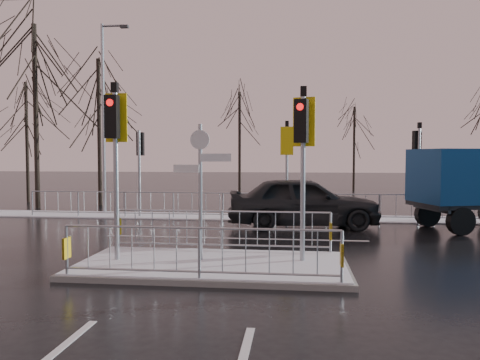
# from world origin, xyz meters

# --- Properties ---
(ground) EXTENTS (120.00, 120.00, 0.00)m
(ground) POSITION_xyz_m (0.00, 0.00, 0.00)
(ground) COLOR black
(ground) RESTS_ON ground
(snow_verge) EXTENTS (30.00, 2.00, 0.04)m
(snow_verge) POSITION_xyz_m (0.00, 8.60, 0.02)
(snow_verge) COLOR silver
(snow_verge) RESTS_ON ground
(lane_markings) EXTENTS (8.00, 11.38, 0.01)m
(lane_markings) POSITION_xyz_m (0.00, -0.33, 0.00)
(lane_markings) COLOR silver
(lane_markings) RESTS_ON ground
(traffic_island) EXTENTS (6.00, 3.04, 4.15)m
(traffic_island) POSITION_xyz_m (-0.01, 0.01, 0.39)
(traffic_island) COLOR #62625D
(traffic_island) RESTS_ON ground
(far_kerb_fixtures) EXTENTS (18.00, 0.65, 3.83)m
(far_kerb_fixtures) POSITION_xyz_m (0.29, 8.09, 1.02)
(far_kerb_fixtures) COLOR #91989E
(far_kerb_fixtures) RESTS_ON ground
(car_far_lane) EXTENTS (5.47, 2.73, 1.79)m
(car_far_lane) POSITION_xyz_m (2.12, 6.29, 0.90)
(car_far_lane) COLOR black
(car_far_lane) RESTS_ON ground
(flatbed_truck) EXTENTS (6.26, 3.69, 2.73)m
(flatbed_truck) POSITION_xyz_m (7.66, 6.35, 1.45)
(flatbed_truck) COLOR black
(flatbed_truck) RESTS_ON ground
(tree_near_a) EXTENTS (4.75, 4.75, 8.97)m
(tree_near_a) POSITION_xyz_m (-10.50, 11.00, 6.11)
(tree_near_a) COLOR black
(tree_near_a) RESTS_ON ground
(tree_near_b) EXTENTS (4.00, 4.00, 7.55)m
(tree_near_b) POSITION_xyz_m (-8.00, 12.50, 5.15)
(tree_near_b) COLOR black
(tree_near_b) RESTS_ON ground
(tree_near_c) EXTENTS (3.50, 3.50, 6.61)m
(tree_near_c) POSITION_xyz_m (-12.50, 13.50, 4.50)
(tree_near_c) COLOR black
(tree_near_c) RESTS_ON ground
(tree_far_a) EXTENTS (3.75, 3.75, 7.08)m
(tree_far_a) POSITION_xyz_m (-2.00, 22.00, 4.82)
(tree_far_a) COLOR black
(tree_far_a) RESTS_ON ground
(tree_far_b) EXTENTS (3.25, 3.25, 6.14)m
(tree_far_b) POSITION_xyz_m (6.00, 24.00, 4.18)
(tree_far_b) COLOR black
(tree_far_b) RESTS_ON ground
(street_lamp_left) EXTENTS (1.25, 0.18, 8.20)m
(street_lamp_left) POSITION_xyz_m (-6.43, 9.50, 4.49)
(street_lamp_left) COLOR #91989E
(street_lamp_left) RESTS_ON ground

